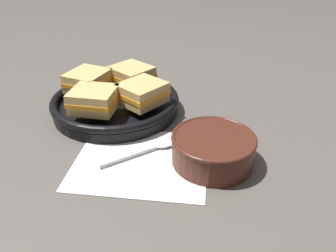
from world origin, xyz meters
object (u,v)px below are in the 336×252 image
Objects in this scene: sandwich_near_right at (94,99)px; sandwich_far_left at (142,93)px; sandwich_near_left at (88,81)px; spoon at (158,146)px; sandwich_far_right at (132,76)px; soup_bowl at (213,147)px; skillet at (116,103)px.

sandwich_near_right is 0.11m from sandwich_far_left.
sandwich_near_right is (0.03, -0.10, 0.00)m from sandwich_near_left.
sandwich_far_right is at bearing 75.71° from spoon.
soup_bowl is 0.11m from spoon.
skillet is at bearing -26.66° from sandwich_near_left.
sandwich_near_right is at bearing 150.84° from soup_bowl.
sandwich_near_left is 0.15m from sandwich_far_left.
skillet is at bearing 91.49° from spoon.
sandwich_near_left reaches higher than spoon.
sandwich_near_right is at bearing -71.66° from sandwich_near_left.
sandwich_far_left is (-0.04, 0.13, 0.06)m from spoon.
soup_bowl is 1.20× the size of sandwich_far_right.
sandwich_near_left is at bearing 153.34° from sandwich_far_left.
sandwich_far_right is (0.03, 0.07, 0.04)m from skillet.
sandwich_near_right is 0.85× the size of sandwich_far_left.
sandwich_near_left is 0.95× the size of sandwich_far_left.
sandwich_near_right is at bearing -161.66° from sandwich_far_left.
sandwich_near_right is 0.85× the size of sandwich_far_right.
sandwich_near_left is (-0.07, 0.03, 0.04)m from skillet.
soup_bowl is at bearing -29.16° from sandwich_near_right.
skillet is 2.34× the size of sandwich_far_left.
soup_bowl is 0.37m from sandwich_near_left.
sandwich_near_right is at bearing -116.66° from skillet.
sandwich_near_right is (-0.03, -0.07, 0.04)m from skillet.
soup_bowl is 0.28m from sandwich_near_right.
skillet is 0.09m from sandwich_far_left.
sandwich_far_left is at bearing 129.80° from soup_bowl.
sandwich_near_left is 0.95× the size of sandwich_far_right.
spoon is 0.18m from sandwich_near_right.
sandwich_far_left reaches higher than spoon.
spoon is at bearing 158.40° from soup_bowl.
skillet is at bearing 63.34° from sandwich_near_right.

